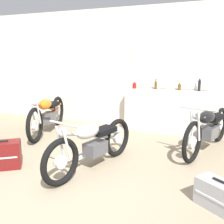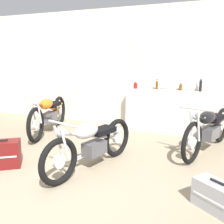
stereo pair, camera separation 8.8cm
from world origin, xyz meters
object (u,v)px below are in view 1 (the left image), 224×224
Objects in this scene: bottle_leftmost at (134,85)px; bottle_center at (179,87)px; motorcycle_black at (208,128)px; motorcycle_orange at (47,114)px; bottle_right_center at (199,85)px; motorcycle_silver at (92,143)px; hard_case_silver at (218,195)px; bottle_left_center at (156,85)px; hard_case_darkred at (3,155)px.

bottle_leftmost is 0.95× the size of bottle_center.
motorcycle_orange is at bearing -177.03° from motorcycle_black.
bottle_right_center is 0.16× the size of motorcycle_silver.
motorcycle_silver is 3.48× the size of hard_case_silver.
motorcycle_orange is at bearing -154.05° from bottle_left_center.
bottle_leftmost is 0.29× the size of hard_case_darkred.
bottle_left_center is 0.12× the size of motorcycle_silver.
motorcycle_orange is at bearing -158.01° from bottle_center.
hard_case_silver is (1.81, -0.42, -0.24)m from motorcycle_silver.
motorcycle_silver is (0.11, -2.35, -0.64)m from bottle_leftmost.
motorcycle_orange is 1.94m from hard_case_darkred.
motorcycle_silver is at bearing -36.42° from motorcycle_orange.
bottle_leftmost reaches higher than motorcycle_orange.
bottle_leftmost is at bearing -176.07° from bottle_center.
hard_case_silver is at bearing -83.04° from motorcycle_black.
bottle_center is 0.30× the size of hard_case_darkred.
bottle_leftmost reaches higher than motorcycle_black.
hard_case_silver is at bearing -79.90° from bottle_right_center.
motorcycle_orange is 2.25m from motorcycle_silver.
bottle_right_center reaches higher than motorcycle_black.
motorcycle_black is at bearing 35.33° from hard_case_darkred.
bottle_center reaches higher than motorcycle_orange.
bottle_center is 0.41m from bottle_right_center.
motorcycle_orange is at bearing -148.95° from bottle_leftmost.
bottle_left_center is 0.93m from bottle_right_center.
bottle_leftmost is 0.54× the size of bottle_right_center.
bottle_leftmost is 3.48m from hard_case_silver.
bottle_right_center reaches higher than motorcycle_orange.
bottle_center is at bearing 69.74° from motorcycle_silver.
hard_case_darkred is at bearing -131.42° from bottle_right_center.
bottle_center reaches higher than motorcycle_silver.
hard_case_darkred is (-1.66, -2.91, -0.86)m from bottle_left_center.
bottle_right_center reaches higher than bottle_left_center.
motorcycle_black is 3.51m from hard_case_darkred.
hard_case_darkred is at bearing -119.68° from bottle_left_center.
bottle_leftmost is 0.09× the size of motorcycle_silver.
motorcycle_black is at bearing -36.56° from bottle_left_center.
bottle_left_center is 1.62m from motorcycle_black.
bottle_left_center reaches higher than bottle_center.
bottle_left_center is (0.49, 0.04, 0.03)m from bottle_leftmost.
bottle_left_center is at bearing 81.06° from motorcycle_silver.
bottle_center is at bearing 3.14° from bottle_left_center.
motorcycle_orange reaches higher than hard_case_silver.
bottle_leftmost is 0.72× the size of bottle_left_center.
motorcycle_black is (3.38, 0.18, -0.00)m from motorcycle_orange.
bottle_center is at bearing 3.93° from bottle_leftmost.
motorcycle_orange is (-3.11, -1.08, -0.67)m from bottle_right_center.
bottle_right_center is 0.15× the size of motorcycle_orange.
hard_case_darkred is at bearing -74.19° from motorcycle_orange.
motorcycle_silver is at bearing 21.94° from hard_case_darkred.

